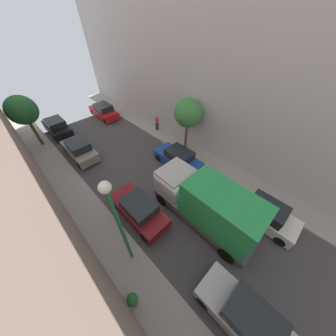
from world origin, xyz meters
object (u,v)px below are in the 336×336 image
(delivery_truck, at_px, (208,204))
(parked_car_right_1, at_px, (178,159))
(pedestrian, at_px, (157,122))
(street_tree_1, at_px, (188,113))
(lamp_post, at_px, (117,219))
(potted_plant_0, at_px, (133,300))
(parked_car_left_3, at_px, (79,150))
(parked_car_left_2, at_px, (139,209))
(parked_car_right_0, at_px, (262,212))
(parked_car_left_1, at_px, (247,318))
(street_tree_0, at_px, (22,111))
(parked_car_right_2, at_px, (104,111))
(parked_car_left_4, at_px, (57,127))

(delivery_truck, bearing_deg, parked_car_right_1, 60.54)
(pedestrian, bearing_deg, street_tree_1, -92.30)
(lamp_post, bearing_deg, potted_plant_0, -123.37)
(parked_car_left_3, xyz_separation_m, street_tree_1, (7.70, -5.84, 2.84))
(parked_car_left_3, xyz_separation_m, delivery_truck, (2.70, -11.81, 1.07))
(parked_car_right_1, distance_m, lamp_post, 8.73)
(delivery_truck, relative_size, lamp_post, 1.09)
(parked_car_left_2, xyz_separation_m, parked_car_right_1, (5.40, 1.64, 0.00))
(parked_car_right_0, height_order, potted_plant_0, parked_car_right_0)
(parked_car_left_1, xyz_separation_m, street_tree_0, (-2.02, 20.22, 2.90))
(parked_car_right_0, height_order, parked_car_right_2, same)
(potted_plant_0, bearing_deg, parked_car_right_1, 31.17)
(parked_car_left_2, xyz_separation_m, lamp_post, (-1.90, -1.76, 3.38))
(parked_car_left_4, height_order, street_tree_0, street_tree_0)
(parked_car_right_0, distance_m, lamp_post, 8.90)
(delivery_truck, distance_m, street_tree_0, 16.84)
(parked_car_left_3, relative_size, delivery_truck, 0.64)
(delivery_truck, distance_m, street_tree_1, 7.98)
(pedestrian, xyz_separation_m, lamp_post, (-9.77, -8.81, 3.02))
(parked_car_right_0, height_order, lamp_post, lamp_post)
(parked_car_right_2, bearing_deg, street_tree_0, -171.90)
(parked_car_left_4, relative_size, parked_car_right_0, 1.00)
(parked_car_left_1, relative_size, potted_plant_0, 5.00)
(parked_car_right_0, relative_size, lamp_post, 0.69)
(parked_car_left_4, bearing_deg, potted_plant_0, -99.73)
(parked_car_left_4, relative_size, pedestrian, 2.44)
(parked_car_left_1, xyz_separation_m, street_tree_1, (7.70, 10.12, 2.84))
(delivery_truck, xyz_separation_m, street_tree_1, (5.00, 5.97, 1.78))
(parked_car_left_3, distance_m, pedestrian, 8.04)
(parked_car_right_2, xyz_separation_m, lamp_post, (-7.30, -15.73, 3.38))
(parked_car_left_4, xyz_separation_m, delivery_truck, (2.70, -17.28, 1.07))
(lamp_post, bearing_deg, pedestrian, 42.04)
(street_tree_1, bearing_deg, street_tree_0, 133.90)
(street_tree_1, bearing_deg, parked_car_left_1, -127.26)
(parked_car_right_2, relative_size, potted_plant_0, 5.00)
(parked_car_right_1, bearing_deg, parked_car_left_3, 127.54)
(parked_car_left_3, height_order, street_tree_1, street_tree_1)
(parked_car_right_0, bearing_deg, street_tree_1, 74.68)
(pedestrian, bearing_deg, parked_car_right_2, 109.63)
(street_tree_1, bearing_deg, pedestrian, 87.70)
(pedestrian, xyz_separation_m, street_tree_1, (-0.17, -4.23, 2.49))
(parked_car_left_2, relative_size, lamp_post, 0.69)
(parked_car_right_0, height_order, parked_car_right_1, same)
(street_tree_1, distance_m, potted_plant_0, 12.77)
(parked_car_left_1, bearing_deg, parked_car_left_2, 90.00)
(parked_car_left_1, height_order, parked_car_right_0, same)
(parked_car_right_0, relative_size, street_tree_0, 0.89)
(parked_car_left_1, relative_size, delivery_truck, 0.64)
(parked_car_left_2, xyz_separation_m, street_tree_1, (7.70, 2.82, 2.84))
(parked_car_right_0, xyz_separation_m, lamp_post, (-7.30, 3.82, 3.38))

